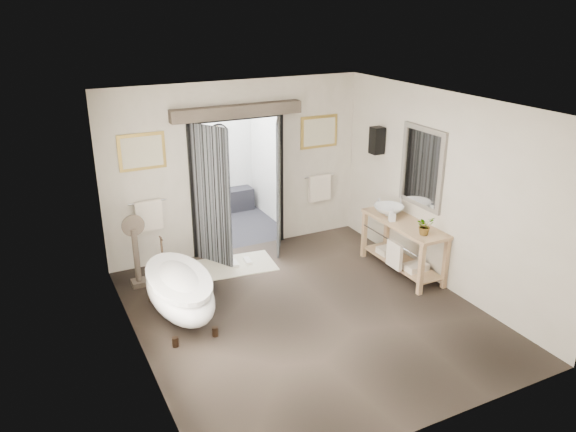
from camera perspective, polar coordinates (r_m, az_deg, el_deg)
The scene contains 13 objects.
ground_plane at distance 7.93m, azimuth 1.97°, elevation -9.87°, with size 5.00×5.00×0.00m, color #4B3E34.
room_shell at distance 7.04m, azimuth 2.34°, elevation 2.70°, with size 4.52×5.02×2.91m.
shower_room at distance 10.95m, azimuth -7.99°, elevation 4.04°, with size 2.22×2.01×2.51m.
back_wall_dressing at distance 9.25m, azimuth -4.78°, elevation 5.24°, with size 3.82×0.76×2.52m.
clawfoot_tub at distance 7.76m, azimuth -10.98°, elevation -7.38°, with size 0.80×1.80×0.88m.
vanity at distance 9.03m, azimuth 11.53°, elevation -2.68°, with size 0.57×1.60×0.85m.
pedestal_mirror at distance 8.73m, azimuth -15.16°, elevation -3.92°, with size 0.34×0.22×1.15m.
rug at distance 9.29m, azimuth -5.16°, elevation -4.98°, with size 1.20×0.80×0.01m, color beige.
slippers at distance 9.32m, azimuth -4.78°, elevation -4.68°, with size 0.35×0.26×0.05m.
basin at distance 9.11m, azimuth 10.20°, elevation 0.54°, with size 0.48×0.48×0.17m, color white.
plant at distance 8.46m, azimuth 13.74°, elevation -0.95°, with size 0.25×0.22×0.28m, color gray.
soap_bottle_a at distance 8.87m, azimuth 10.55°, elevation 0.10°, with size 0.09×0.10×0.21m, color gray.
soap_bottle_b at distance 9.40m, azimuth 9.21°, elevation 1.30°, with size 0.14×0.14×0.17m, color gray.
Camera 1 is at (-3.28, -5.96, 4.08)m, focal length 35.00 mm.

